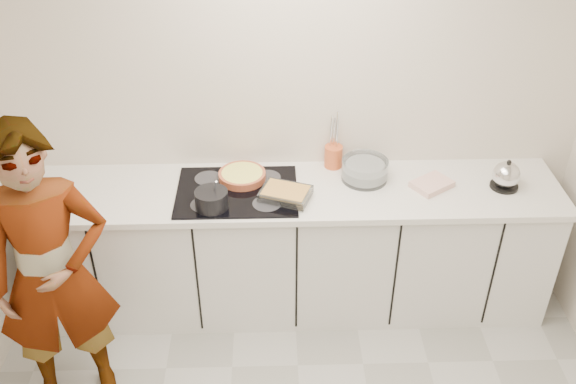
{
  "coord_description": "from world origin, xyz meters",
  "views": [
    {
      "loc": [
        -0.14,
        -1.92,
        3.07
      ],
      "look_at": [
        -0.05,
        1.05,
        1.05
      ],
      "focal_mm": 40.0,
      "sensor_mm": 36.0,
      "label": 1
    }
  ],
  "objects_px": {
    "hob": "(237,191)",
    "utensil_crock": "(333,156)",
    "mixing_bowl": "(365,171)",
    "tart_dish": "(242,175)",
    "saucepan": "(212,199)",
    "baking_dish": "(286,193)",
    "cook": "(52,276)",
    "kettle": "(506,176)"
  },
  "relations": [
    {
      "from": "hob",
      "to": "utensil_crock",
      "type": "distance_m",
      "value": 0.67
    },
    {
      "from": "hob",
      "to": "mixing_bowl",
      "type": "distance_m",
      "value": 0.79
    },
    {
      "from": "hob",
      "to": "tart_dish",
      "type": "xyz_separation_m",
      "value": [
        0.03,
        0.13,
        0.03
      ]
    },
    {
      "from": "saucepan",
      "to": "hob",
      "type": "bearing_deg",
      "value": 50.46
    },
    {
      "from": "saucepan",
      "to": "baking_dish",
      "type": "xyz_separation_m",
      "value": [
        0.43,
        0.08,
        -0.02
      ]
    },
    {
      "from": "mixing_bowl",
      "to": "cook",
      "type": "bearing_deg",
      "value": -154.76
    },
    {
      "from": "saucepan",
      "to": "tart_dish",
      "type": "bearing_deg",
      "value": 60.47
    },
    {
      "from": "tart_dish",
      "to": "saucepan",
      "type": "bearing_deg",
      "value": -119.53
    },
    {
      "from": "saucepan",
      "to": "cook",
      "type": "distance_m",
      "value": 0.94
    },
    {
      "from": "saucepan",
      "to": "utensil_crock",
      "type": "xyz_separation_m",
      "value": [
        0.74,
        0.45,
        0.0
      ]
    },
    {
      "from": "tart_dish",
      "to": "kettle",
      "type": "xyz_separation_m",
      "value": [
        1.59,
        -0.12,
        0.04
      ]
    },
    {
      "from": "baking_dish",
      "to": "kettle",
      "type": "height_order",
      "value": "kettle"
    },
    {
      "from": "tart_dish",
      "to": "saucepan",
      "type": "relative_size",
      "value": 1.62
    },
    {
      "from": "baking_dish",
      "to": "utensil_crock",
      "type": "relative_size",
      "value": 2.36
    },
    {
      "from": "hob",
      "to": "cook",
      "type": "xyz_separation_m",
      "value": [
        -0.92,
        -0.68,
        -0.05
      ]
    },
    {
      "from": "mixing_bowl",
      "to": "utensil_crock",
      "type": "height_order",
      "value": "utensil_crock"
    },
    {
      "from": "mixing_bowl",
      "to": "kettle",
      "type": "height_order",
      "value": "kettle"
    },
    {
      "from": "hob",
      "to": "utensil_crock",
      "type": "xyz_separation_m",
      "value": [
        0.6,
        0.28,
        0.06
      ]
    },
    {
      "from": "tart_dish",
      "to": "cook",
      "type": "xyz_separation_m",
      "value": [
        -0.95,
        -0.8,
        -0.08
      ]
    },
    {
      "from": "baking_dish",
      "to": "utensil_crock",
      "type": "bearing_deg",
      "value": 49.43
    },
    {
      "from": "hob",
      "to": "kettle",
      "type": "distance_m",
      "value": 1.62
    },
    {
      "from": "mixing_bowl",
      "to": "utensil_crock",
      "type": "relative_size",
      "value": 2.19
    },
    {
      "from": "baking_dish",
      "to": "kettle",
      "type": "distance_m",
      "value": 1.33
    },
    {
      "from": "kettle",
      "to": "mixing_bowl",
      "type": "bearing_deg",
      "value": 172.19
    },
    {
      "from": "mixing_bowl",
      "to": "baking_dish",
      "type": "bearing_deg",
      "value": -157.16
    },
    {
      "from": "baking_dish",
      "to": "mixing_bowl",
      "type": "bearing_deg",
      "value": 22.84
    },
    {
      "from": "saucepan",
      "to": "utensil_crock",
      "type": "height_order",
      "value": "saucepan"
    },
    {
      "from": "mixing_bowl",
      "to": "cook",
      "type": "relative_size",
      "value": 0.18
    },
    {
      "from": "utensil_crock",
      "to": "saucepan",
      "type": "bearing_deg",
      "value": -148.71
    },
    {
      "from": "baking_dish",
      "to": "utensil_crock",
      "type": "height_order",
      "value": "utensil_crock"
    },
    {
      "from": "hob",
      "to": "utensil_crock",
      "type": "relative_size",
      "value": 5.05
    },
    {
      "from": "tart_dish",
      "to": "kettle",
      "type": "height_order",
      "value": "kettle"
    },
    {
      "from": "utensil_crock",
      "to": "hob",
      "type": "bearing_deg",
      "value": -154.8
    },
    {
      "from": "tart_dish",
      "to": "mixing_bowl",
      "type": "distance_m",
      "value": 0.75
    },
    {
      "from": "baking_dish",
      "to": "cook",
      "type": "distance_m",
      "value": 1.35
    },
    {
      "from": "mixing_bowl",
      "to": "utensil_crock",
      "type": "bearing_deg",
      "value": 138.73
    },
    {
      "from": "saucepan",
      "to": "mixing_bowl",
      "type": "distance_m",
      "value": 0.96
    },
    {
      "from": "tart_dish",
      "to": "hob",
      "type": "bearing_deg",
      "value": -102.74
    },
    {
      "from": "baking_dish",
      "to": "mixing_bowl",
      "type": "relative_size",
      "value": 1.08
    },
    {
      "from": "utensil_crock",
      "to": "cook",
      "type": "distance_m",
      "value": 1.81
    },
    {
      "from": "mixing_bowl",
      "to": "kettle",
      "type": "relative_size",
      "value": 1.49
    },
    {
      "from": "kettle",
      "to": "cook",
      "type": "bearing_deg",
      "value": -164.83
    }
  ]
}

